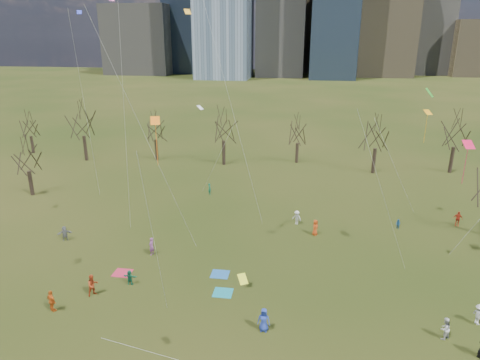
# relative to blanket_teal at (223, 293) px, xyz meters

# --- Properties ---
(ground) EXTENTS (500.00, 500.00, 0.00)m
(ground) POSITION_rel_blanket_teal_xyz_m (0.08, -2.98, -0.01)
(ground) COLOR black
(ground) RESTS_ON ground
(bare_tree_row) EXTENTS (113.04, 29.80, 9.50)m
(bare_tree_row) POSITION_rel_blanket_teal_xyz_m (-0.01, 34.24, 6.10)
(bare_tree_row) COLOR black
(bare_tree_row) RESTS_ON ground
(blanket_teal) EXTENTS (1.60, 1.50, 0.03)m
(blanket_teal) POSITION_rel_blanket_teal_xyz_m (0.00, 0.00, 0.00)
(blanket_teal) COLOR teal
(blanket_teal) RESTS_ON ground
(blanket_navy) EXTENTS (1.60, 1.50, 0.03)m
(blanket_navy) POSITION_rel_blanket_teal_xyz_m (-0.81, 2.84, 0.00)
(blanket_navy) COLOR #2463AB
(blanket_navy) RESTS_ON ground
(blanket_crimson) EXTENTS (1.60, 1.50, 0.03)m
(blanket_crimson) POSITION_rel_blanket_teal_xyz_m (-9.64, 1.72, 0.00)
(blanket_crimson) COLOR #B8243F
(blanket_crimson) RESTS_ON ground
(person_0) EXTENTS (0.92, 0.61, 1.85)m
(person_0) POSITION_rel_blanket_teal_xyz_m (3.86, -4.30, 0.91)
(person_0) COLOR #253CA4
(person_0) RESTS_ON ground
(person_2) EXTENTS (1.14, 1.17, 1.89)m
(person_2) POSITION_rel_blanket_teal_xyz_m (-10.58, -1.91, 0.93)
(person_2) COLOR #BC3F1A
(person_2) RESTS_ON ground
(person_4) EXTENTS (1.16, 0.90, 1.84)m
(person_4) POSITION_rel_blanket_teal_xyz_m (-12.70, -4.47, 0.90)
(person_4) COLOR #DA5F18
(person_4) RESTS_ON ground
(person_5) EXTENTS (1.28, 0.47, 1.36)m
(person_5) POSITION_rel_blanket_teal_xyz_m (-8.20, 0.08, 0.66)
(person_5) COLOR #176743
(person_5) RESTS_ON ground
(person_7) EXTENTS (0.58, 0.75, 1.82)m
(person_7) POSITION_rel_blanket_teal_xyz_m (-8.17, 5.47, 0.89)
(person_7) COLOR #90488F
(person_7) RESTS_ON ground
(person_8) EXTENTS (0.68, 0.70, 1.13)m
(person_8) POSITION_rel_blanket_teal_xyz_m (16.95, 15.25, 0.55)
(person_8) COLOR #225993
(person_8) RESTS_ON ground
(person_9) EXTENTS (1.22, 1.01, 1.64)m
(person_9) POSITION_rel_blanket_teal_xyz_m (5.75, 14.83, 0.81)
(person_9) COLOR silver
(person_9) RESTS_ON ground
(person_10) EXTENTS (1.08, 0.61, 1.74)m
(person_10) POSITION_rel_blanket_teal_xyz_m (23.76, 17.15, 0.86)
(person_10) COLOR red
(person_10) RESTS_ON ground
(person_11) EXTENTS (1.53, 1.16, 1.61)m
(person_11) POSITION_rel_blanket_teal_xyz_m (-18.25, 7.04, 0.79)
(person_11) COLOR slate
(person_11) RESTS_ON ground
(person_12) EXTENTS (0.92, 1.02, 1.75)m
(person_12) POSITION_rel_blanket_teal_xyz_m (7.79, 12.35, 0.86)
(person_12) COLOR #D54A17
(person_12) RESTS_ON ground
(person_13) EXTENTS (0.64, 0.68, 1.56)m
(person_13) POSITION_rel_blanket_teal_xyz_m (-6.19, 22.80, 0.77)
(person_13) COLOR #19704D
(person_13) RESTS_ON ground
(person_14) EXTENTS (1.04, 1.00, 1.69)m
(person_14) POSITION_rel_blanket_teal_xyz_m (16.63, -3.21, 0.83)
(person_14) COLOR silver
(person_14) RESTS_ON ground
(person_15) EXTENTS (0.97, 1.22, 1.66)m
(person_15) POSITION_rel_blanket_teal_xyz_m (19.62, -1.12, 0.81)
(person_15) COLOR silver
(person_15) RESTS_ON ground
(kites_airborne) EXTENTS (66.54, 37.00, 29.11)m
(kites_airborne) POSITION_rel_blanket_teal_xyz_m (3.18, 6.34, 12.48)
(kites_airborne) COLOR orange
(kites_airborne) RESTS_ON ground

